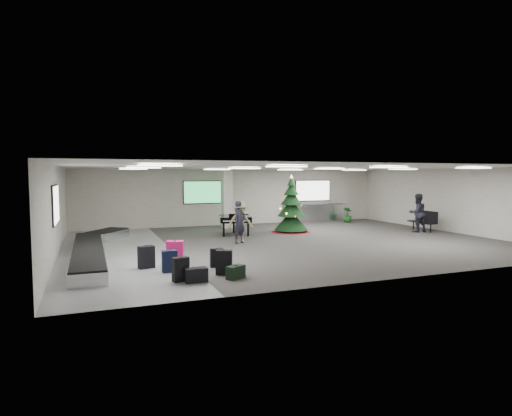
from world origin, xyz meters
name	(u,v)px	position (x,y,z in m)	size (l,w,h in m)	color
ground	(288,242)	(0.00, 0.00, 0.00)	(18.00, 18.00, 0.00)	#393634
room_envelope	(274,187)	(-0.38, 0.67, 2.33)	(18.02, 14.02, 3.21)	#A8A39A
baggage_carousel	(93,249)	(-7.84, -0.08, 0.21)	(2.28, 9.71, 0.43)	silver
service_counter	(315,213)	(5.00, 6.65, 0.55)	(4.05, 0.65, 1.08)	silver
suitcase_0	(181,269)	(-5.67, -5.15, 0.33)	(0.46, 0.31, 0.68)	black
suitcase_1	(224,262)	(-4.35, -4.80, 0.36)	(0.52, 0.41, 0.74)	black
pink_suitcase	(175,254)	(-5.46, -3.24, 0.41)	(0.59, 0.43, 0.84)	#D61B67
suitcase_3	(217,258)	(-4.26, -3.72, 0.29)	(0.41, 0.26, 0.61)	black
navy_suitcase	(170,261)	(-5.76, -3.92, 0.33)	(0.43, 0.26, 0.67)	black
green_duffel	(236,272)	(-4.18, -5.36, 0.18)	(0.61, 0.51, 0.38)	black
suitcase_7	(225,260)	(-4.07, -3.98, 0.26)	(0.41, 0.34, 0.54)	black
suitcase_8	(146,257)	(-6.33, -3.13, 0.35)	(0.52, 0.38, 0.72)	black
black_duffel	(196,275)	(-5.30, -5.37, 0.20)	(0.60, 0.34, 0.41)	black
christmas_tree	(291,212)	(1.51, 2.83, 0.99)	(2.03, 2.03, 2.90)	maroon
grand_piano	(235,219)	(-1.44, 2.91, 0.76)	(1.83, 2.16, 1.07)	black
bench	(424,220)	(8.01, 0.71, 0.59)	(0.66, 1.68, 1.04)	black
traveler_a	(240,222)	(-2.08, 0.39, 0.89)	(0.65, 0.43, 1.78)	black
traveler_b	(240,222)	(-2.00, 0.54, 0.88)	(1.13, 0.65, 1.75)	#877A53
traveler_bench	(417,213)	(7.37, 0.47, 0.97)	(0.94, 0.73, 1.93)	black
potted_plant_left	(293,216)	(3.45, 6.50, 0.39)	(0.43, 0.35, 0.78)	#133D17
potted_plant_right	(347,215)	(6.61, 5.54, 0.46)	(0.52, 0.52, 0.92)	#133D17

